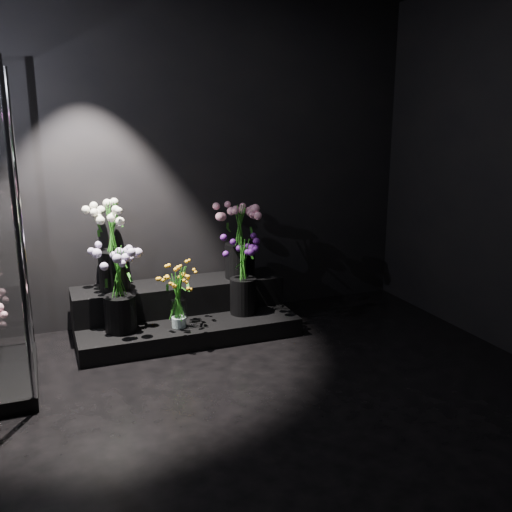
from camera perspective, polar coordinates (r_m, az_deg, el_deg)
floor at (r=3.60m, az=3.19°, el=-15.87°), size 4.00×4.00×0.00m
wall_back at (r=5.02m, az=-6.17°, el=9.47°), size 4.00×0.00×4.00m
display_riser at (r=4.89m, az=-7.32°, el=-5.56°), size 1.78×0.79×0.40m
bouquet_orange_bells at (r=4.51m, az=-7.80°, el=-3.96°), size 0.35×0.35×0.50m
bouquet_lilac at (r=4.49m, az=-13.57°, el=-2.61°), size 0.47×0.47×0.70m
bouquet_purple at (r=4.75m, az=-1.30°, el=-1.47°), size 0.41×0.41×0.66m
bouquet_cream_roses at (r=4.70m, az=-14.15°, el=1.59°), size 0.40×0.40×0.72m
bouquet_pink_roses at (r=4.93m, az=-1.65°, el=2.14°), size 0.43×0.43×0.66m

